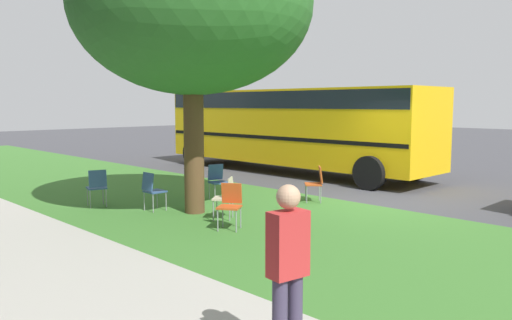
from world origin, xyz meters
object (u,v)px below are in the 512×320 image
at_px(chair_5, 316,181).
at_px(school_bus, 292,122).
at_px(chair_4, 230,202).
at_px(street_tree, 192,6).
at_px(chair_1, 217,179).
at_px(chair_0, 152,188).
at_px(pedestrian_0, 288,268).
at_px(chair_3, 97,185).
at_px(chair_2, 226,195).

xyz_separation_m(chair_5, school_bus, (4.04, -3.68, 1.24)).
bearing_deg(chair_5, chair_4, 99.08).
relative_size(street_tree, chair_5, 7.26).
distance_m(street_tree, chair_1, 4.27).
bearing_deg(chair_0, pedestrian_0, 156.44).
distance_m(street_tree, school_bus, 7.65).
distance_m(chair_4, school_bus, 8.43).
distance_m(chair_0, chair_5, 3.95).
bearing_deg(chair_5, school_bus, -42.31).
height_order(chair_1, chair_3, same).
height_order(chair_0, pedestrian_0, pedestrian_0).
bearing_deg(chair_2, pedestrian_0, 143.91).
distance_m(chair_0, school_bus, 7.54).
bearing_deg(pedestrian_0, school_bus, -48.87).
relative_size(chair_0, school_bus, 0.08).
bearing_deg(chair_3, chair_2, -157.12).
bearing_deg(chair_0, chair_4, -176.41).
height_order(street_tree, chair_3, street_tree).
bearing_deg(chair_2, school_bus, -58.98).
xyz_separation_m(chair_1, chair_2, (-1.84, 1.31, 0.00)).
height_order(chair_3, pedestrian_0, pedestrian_0).
xyz_separation_m(chair_0, chair_5, (-1.92, -3.45, 0.00)).
bearing_deg(chair_2, chair_0, 19.83).
bearing_deg(chair_3, street_tree, -149.28).
bearing_deg(chair_5, pedestrian_0, 126.61).
bearing_deg(school_bus, chair_5, 137.69).
distance_m(chair_1, pedestrian_0, 8.27).
height_order(chair_2, chair_5, same).
bearing_deg(street_tree, chair_2, -176.48).
xyz_separation_m(chair_1, chair_5, (-1.97, -1.49, 0.00)).
height_order(chair_3, chair_5, same).
distance_m(street_tree, chair_2, 4.07).
height_order(chair_2, pedestrian_0, pedestrian_0).
bearing_deg(chair_5, chair_0, 60.85).
height_order(chair_4, chair_5, same).
distance_m(chair_0, chair_1, 1.96).
bearing_deg(chair_4, school_bus, -56.79).
relative_size(school_bus, pedestrian_0, 6.15).
height_order(street_tree, chair_2, street_tree).
relative_size(street_tree, chair_3, 7.26).
relative_size(chair_1, chair_3, 1.00).
bearing_deg(pedestrian_0, chair_3, -15.75).
bearing_deg(chair_4, chair_1, -35.79).
bearing_deg(chair_0, chair_1, -88.52).
distance_m(chair_1, chair_5, 2.48).
xyz_separation_m(street_tree, chair_1, (0.84, -1.37, -3.95)).
height_order(chair_5, pedestrian_0, pedestrian_0).
xyz_separation_m(chair_2, chair_3, (3.08, 1.30, 0.00)).
xyz_separation_m(chair_2, school_bus, (3.90, -6.48, 1.24)).
bearing_deg(pedestrian_0, chair_0, -23.56).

